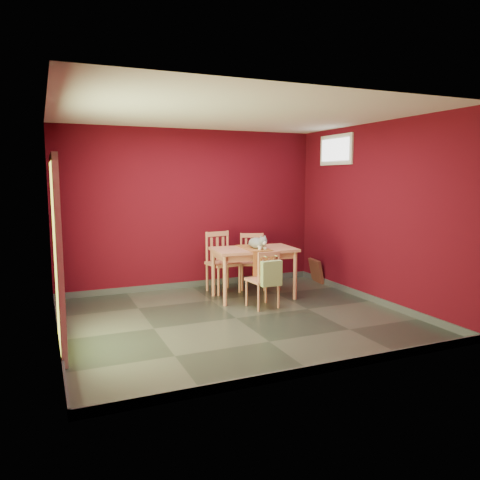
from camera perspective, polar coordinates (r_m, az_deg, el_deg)
name	(u,v)px	position (r m, az deg, el deg)	size (l,w,h in m)	color
ground	(236,318)	(6.41, -0.48, -9.50)	(4.50, 4.50, 0.00)	#2D342D
room_shell	(236,315)	(6.40, -0.48, -9.07)	(4.50, 4.50, 4.50)	#4E0813
doorway	(56,250)	(5.31, -21.47, -1.16)	(0.06, 1.01, 2.13)	#B7D838
window	(336,150)	(8.10, 11.60, 10.72)	(0.05, 0.90, 0.50)	white
outlet_plate	(274,263)	(8.76, 4.17, -2.87)	(0.08, 0.01, 0.12)	silver
dining_table	(254,254)	(7.33, 1.69, -1.76)	(1.32, 0.82, 0.79)	tan
table_runner	(257,253)	(7.21, 2.10, -1.58)	(0.40, 0.76, 0.37)	#A3592A
chair_far_left	(222,261)	(7.79, -2.23, -2.60)	(0.53, 0.53, 1.00)	tan
chair_far_right	(252,260)	(8.04, 1.53, -2.50)	(0.56, 0.56, 0.94)	tan
chair_near	(264,279)	(6.82, 2.93, -4.71)	(0.44, 0.44, 0.85)	tan
tote_bag	(271,273)	(6.62, 3.85, -4.07)	(0.30, 0.18, 0.43)	#8FA468
cat	(257,241)	(7.25, 2.12, -0.11)	(0.25, 0.48, 0.24)	slate
picture_frame	(316,271)	(8.61, 9.27, -3.72)	(0.19, 0.43, 0.42)	brown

